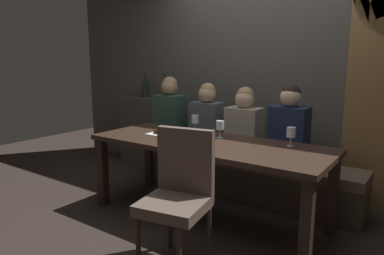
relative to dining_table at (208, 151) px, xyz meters
The scene contains 16 objects.
ground 0.65m from the dining_table, ahead, with size 9.00×9.00×0.00m, color black.
back_wall_tiled 1.49m from the dining_table, 90.00° to the left, with size 6.00×0.12×3.00m, color #4C4944.
back_counter 1.87m from the dining_table, 146.14° to the left, with size 1.10×0.28×0.95m, color #413E3A.
dining_table is the anchor object (origin of this frame).
banquette_bench 0.82m from the dining_table, 90.00° to the left, with size 2.50×0.44×0.45m.
chair_near_side 0.76m from the dining_table, 73.11° to the right, with size 0.51×0.51×0.98m.
diner_redhead 1.23m from the dining_table, 145.08° to the left, with size 0.36×0.24×0.82m.
diner_bearded 0.88m from the dining_table, 123.17° to the left, with size 0.36×0.24×0.76m.
diner_far_end 0.73m from the dining_table, 89.63° to the left, with size 0.36×0.24×0.74m.
diner_near_end 0.87m from the dining_table, 53.48° to the left, with size 0.36×0.24×0.79m.
wine_bottle_dark_red 2.05m from the dining_table, 148.54° to the left, with size 0.08×0.08×0.33m.
wine_bottle_pale_label 1.79m from the dining_table, 142.20° to the left, with size 0.08×0.08×0.33m.
wine_glass_near_right 0.75m from the dining_table, 20.89° to the left, with size 0.08×0.08×0.16m.
wine_glass_end_left 0.54m from the dining_table, 137.60° to the left, with size 0.08×0.08×0.16m.
wine_glass_near_left 0.28m from the dining_table, 85.22° to the left, with size 0.08×0.08×0.16m.
dessert_plate 0.57m from the dining_table, behind, with size 0.19×0.19×0.05m.
Camera 1 is at (1.69, -2.65, 1.47)m, focal length 33.27 mm.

